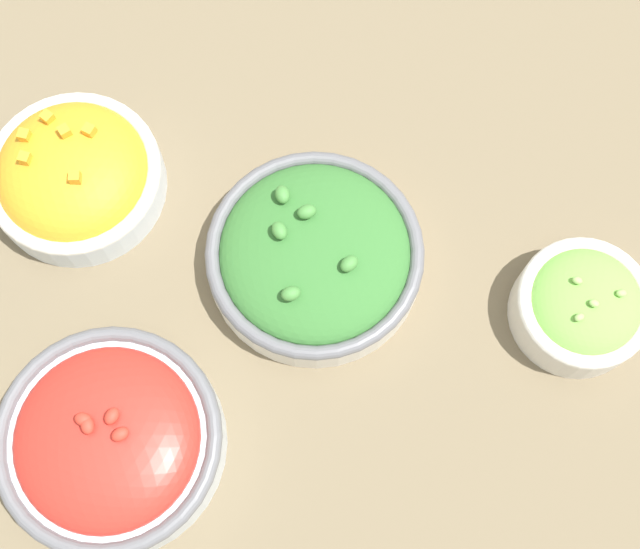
{
  "coord_description": "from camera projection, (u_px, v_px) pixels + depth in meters",
  "views": [
    {
      "loc": [
        -0.0,
        -0.22,
        0.73
      ],
      "look_at": [
        0.0,
        0.0,
        0.03
      ],
      "focal_mm": 50.0,
      "sensor_mm": 36.0,
      "label": 1
    }
  ],
  "objects": [
    {
      "name": "bowl_cherry_tomatoes",
      "position": [
        115.0,
        440.0,
        0.69
      ],
      "size": [
        0.18,
        0.18,
        0.07
      ],
      "color": "silver",
      "rests_on": "ground_plane"
    },
    {
      "name": "ground_plane",
      "position": [
        320.0,
        285.0,
        0.76
      ],
      "size": [
        3.0,
        3.0,
        0.0
      ],
      "primitive_type": "plane",
      "color": "#75664C"
    },
    {
      "name": "bowl_lettuce",
      "position": [
        587.0,
        305.0,
        0.72
      ],
      "size": [
        0.11,
        0.11,
        0.06
      ],
      "color": "silver",
      "rests_on": "ground_plane"
    },
    {
      "name": "bowl_squash",
      "position": [
        79.0,
        175.0,
        0.76
      ],
      "size": [
        0.15,
        0.15,
        0.07
      ],
      "color": "silver",
      "rests_on": "ground_plane"
    },
    {
      "name": "bowl_broccoli",
      "position": [
        316.0,
        255.0,
        0.74
      ],
      "size": [
        0.18,
        0.18,
        0.06
      ],
      "color": "silver",
      "rests_on": "ground_plane"
    }
  ]
}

